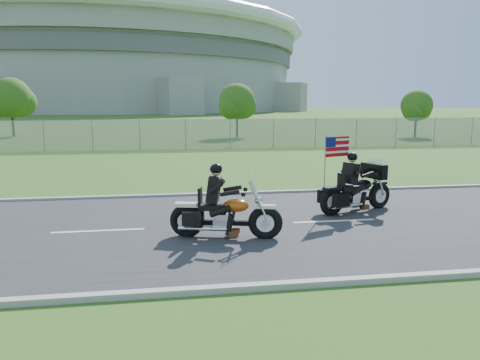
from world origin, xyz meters
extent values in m
plane|color=#2D591C|center=(0.00, 0.00, 0.00)|extent=(420.00, 420.00, 0.00)
cube|color=#28282B|center=(0.00, 0.00, 0.02)|extent=(120.00, 8.00, 0.04)
cube|color=#9E9B93|center=(0.00, 4.05, 0.05)|extent=(120.00, 0.18, 0.12)
cube|color=#9E9B93|center=(0.00, -4.05, 0.05)|extent=(120.00, 0.18, 0.12)
cube|color=gray|center=(-5.00, 20.00, 1.00)|extent=(60.00, 0.03, 2.00)
cylinder|color=#A3A099|center=(-20.00, 170.00, 10.00)|extent=(130.00, 130.00, 20.00)
cylinder|color=#605E5B|center=(-20.00, 170.00, 17.00)|extent=(132.00, 132.00, 4.00)
cylinder|color=#A3A099|center=(-20.00, 170.00, 23.00)|extent=(134.00, 134.00, 6.00)
torus|color=white|center=(-20.00, 170.00, 27.00)|extent=(140.40, 140.40, 4.40)
cylinder|color=#382316|center=(6.00, 30.00, 1.26)|extent=(0.22, 0.22, 2.52)
sphere|color=#2A5015|center=(6.00, 30.00, 3.15)|extent=(3.20, 3.20, 3.20)
sphere|color=#2A5015|center=(6.64, 30.48, 2.79)|extent=(2.40, 2.40, 2.40)
sphere|color=#2A5015|center=(5.44, 29.60, 2.70)|extent=(2.24, 2.24, 2.24)
cylinder|color=#382316|center=(-14.00, 34.00, 1.40)|extent=(0.22, 0.22, 2.80)
sphere|color=#2A5015|center=(-14.00, 34.00, 3.50)|extent=(3.60, 3.60, 3.60)
sphere|color=#2A5015|center=(-13.28, 34.54, 3.10)|extent=(2.70, 2.70, 2.70)
sphere|color=#2A5015|center=(-14.63, 33.55, 3.00)|extent=(2.52, 2.52, 2.52)
cylinder|color=#382316|center=(22.00, 28.00, 1.12)|extent=(0.22, 0.22, 2.24)
sphere|color=#2A5015|center=(22.00, 28.00, 2.80)|extent=(2.80, 2.80, 2.80)
sphere|color=#2A5015|center=(22.56, 28.42, 2.48)|extent=(2.10, 2.10, 2.10)
sphere|color=#2A5015|center=(21.51, 27.65, 2.40)|extent=(1.96, 1.96, 1.96)
torus|color=black|center=(1.89, -1.22, 0.41)|extent=(0.82, 0.38, 0.80)
torus|color=black|center=(0.11, -0.78, 0.41)|extent=(0.82, 0.38, 0.80)
ellipsoid|color=#B94D0D|center=(1.23, -1.06, 0.79)|extent=(0.67, 0.48, 0.30)
cube|color=black|center=(0.69, -0.92, 0.75)|extent=(0.65, 0.46, 0.13)
cube|color=black|center=(0.74, -0.93, 1.17)|extent=(0.36, 0.48, 0.59)
sphere|color=black|center=(0.79, -0.95, 1.63)|extent=(0.35, 0.35, 0.29)
cube|color=silver|center=(1.65, -1.16, 1.31)|extent=(0.16, 0.49, 0.43)
torus|color=black|center=(5.87, 1.32, 0.40)|extent=(0.81, 0.46, 0.79)
torus|color=black|center=(4.17, 0.68, 0.40)|extent=(0.81, 0.46, 0.79)
ellipsoid|color=black|center=(5.24, 1.08, 0.79)|extent=(0.68, 0.53, 0.30)
cube|color=black|center=(4.72, 0.89, 0.74)|extent=(0.66, 0.51, 0.13)
cube|color=black|center=(4.77, 0.91, 1.16)|extent=(0.39, 0.49, 0.59)
sphere|color=black|center=(4.82, 0.92, 1.62)|extent=(0.37, 0.37, 0.29)
cube|color=black|center=(5.62, 1.23, 1.16)|extent=(0.52, 0.88, 0.43)
cube|color=#B70C11|center=(4.40, 0.99, 1.91)|extent=(0.81, 0.32, 0.55)
camera|label=1|loc=(-0.32, -11.39, 3.14)|focal=35.00mm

